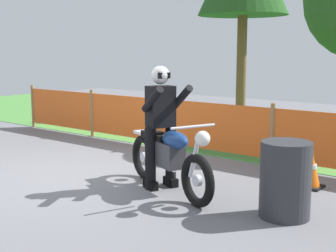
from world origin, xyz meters
TOP-DOWN VIEW (x-y plane):
  - ground at (0.00, 0.00)m, footprint 24.00×24.00m
  - grass_verge at (0.00, 5.99)m, footprint 24.00×7.10m
  - barrier_fence at (0.00, 2.44)m, footprint 8.70×0.08m
  - motorcycle_lead at (1.68, 0.30)m, footprint 1.99×0.98m
  - rider_lead at (1.49, 0.38)m, footprint 0.69×0.68m
  - traffic_cone at (3.12, 1.67)m, footprint 0.32×0.32m
  - spare_drum at (3.32, 0.36)m, footprint 0.58×0.58m

SIDE VIEW (x-z plane):
  - ground at x=0.00m, z-range -0.02..0.00m
  - grass_verge at x=0.00m, z-range 0.00..0.01m
  - traffic_cone at x=3.12m, z-range -0.01..0.52m
  - spare_drum at x=3.32m, z-range 0.00..0.88m
  - motorcycle_lead at x=1.68m, z-range -0.02..0.98m
  - barrier_fence at x=0.00m, z-range 0.02..1.07m
  - rider_lead at x=1.49m, z-range 0.07..1.76m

